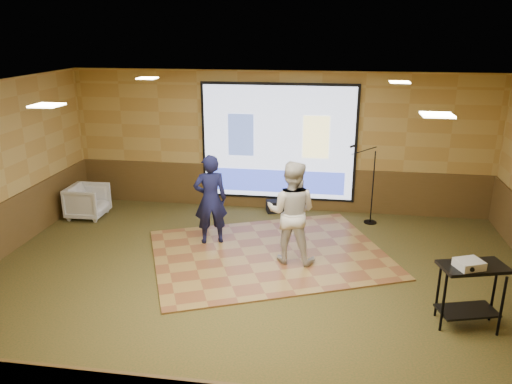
# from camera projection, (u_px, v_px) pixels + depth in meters

# --- Properties ---
(ground) EXTENTS (9.00, 9.00, 0.00)m
(ground) POSITION_uv_depth(u_px,v_px,m) (253.00, 283.00, 7.86)
(ground) COLOR #2A3819
(ground) RESTS_ON ground
(room_shell) EXTENTS (9.04, 7.04, 3.02)m
(room_shell) POSITION_uv_depth(u_px,v_px,m) (252.00, 154.00, 7.21)
(room_shell) COLOR tan
(room_shell) RESTS_ON ground
(wainscot_back) EXTENTS (9.00, 0.04, 0.95)m
(wainscot_back) POSITION_uv_depth(u_px,v_px,m) (278.00, 188.00, 10.98)
(wainscot_back) COLOR #513D1B
(wainscot_back) RESTS_ON ground
(projector_screen) EXTENTS (3.32, 0.06, 2.52)m
(projector_screen) POSITION_uv_depth(u_px,v_px,m) (278.00, 144.00, 10.62)
(projector_screen) COLOR black
(projector_screen) RESTS_ON room_shell
(downlight_nw) EXTENTS (0.32, 0.32, 0.02)m
(downlight_nw) POSITION_uv_depth(u_px,v_px,m) (147.00, 78.00, 8.94)
(downlight_nw) COLOR beige
(downlight_nw) RESTS_ON room_shell
(downlight_ne) EXTENTS (0.32, 0.32, 0.02)m
(downlight_ne) POSITION_uv_depth(u_px,v_px,m) (400.00, 82.00, 8.30)
(downlight_ne) COLOR beige
(downlight_ne) RESTS_ON room_shell
(downlight_sw) EXTENTS (0.32, 0.32, 0.02)m
(downlight_sw) POSITION_uv_depth(u_px,v_px,m) (47.00, 105.00, 5.84)
(downlight_sw) COLOR beige
(downlight_sw) RESTS_ON room_shell
(downlight_se) EXTENTS (0.32, 0.32, 0.02)m
(downlight_se) POSITION_uv_depth(u_px,v_px,m) (437.00, 115.00, 5.21)
(downlight_se) COLOR beige
(downlight_se) RESTS_ON room_shell
(dance_floor) EXTENTS (4.87, 4.36, 0.03)m
(dance_floor) POSITION_uv_depth(u_px,v_px,m) (269.00, 254.00, 8.86)
(dance_floor) COLOR olive
(dance_floor) RESTS_ON ground
(player_left) EXTENTS (0.71, 0.59, 1.67)m
(player_left) POSITION_uv_depth(u_px,v_px,m) (210.00, 199.00, 9.06)
(player_left) COLOR #13153B
(player_left) RESTS_ON dance_floor
(player_right) EXTENTS (0.93, 0.76, 1.76)m
(player_right) POSITION_uv_depth(u_px,v_px,m) (291.00, 212.00, 8.31)
(player_right) COLOR beige
(player_right) RESTS_ON dance_floor
(av_table) EXTENTS (0.85, 0.45, 0.90)m
(av_table) POSITION_uv_depth(u_px,v_px,m) (471.00, 285.00, 6.57)
(av_table) COLOR black
(av_table) RESTS_ON ground
(projector) EXTENTS (0.41, 0.38, 0.11)m
(projector) POSITION_uv_depth(u_px,v_px,m) (469.00, 264.00, 6.39)
(projector) COLOR silver
(projector) RESTS_ON av_table
(mic_stand) EXTENTS (0.64, 0.26, 1.64)m
(mic_stand) POSITION_uv_depth(u_px,v_px,m) (369.00, 200.00, 10.15)
(mic_stand) COLOR black
(mic_stand) RESTS_ON ground
(banquet_chair) EXTENTS (0.77, 0.75, 0.69)m
(banquet_chair) POSITION_uv_depth(u_px,v_px,m) (88.00, 201.00, 10.51)
(banquet_chair) COLOR gray
(banquet_chair) RESTS_ON ground
(duffel_bag) EXTENTS (0.47, 0.38, 0.26)m
(duffel_bag) POSITION_uv_depth(u_px,v_px,m) (276.00, 206.00, 10.87)
(duffel_bag) COLOR black
(duffel_bag) RESTS_ON ground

